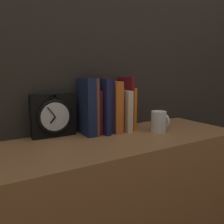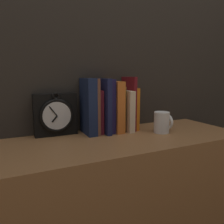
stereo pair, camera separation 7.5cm
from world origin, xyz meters
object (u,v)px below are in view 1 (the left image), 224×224
(book_slot3_navy, at_px, (101,106))
(book_slot8_maroon, at_px, (125,103))
(book_slot4_navy, at_px, (106,106))
(book_slot5_orange, at_px, (112,106))
(book_slot0_navy, at_px, (86,107))
(mug, at_px, (159,121))
(book_slot2_maroon, at_px, (95,112))
(clock, at_px, (53,116))
(book_slot9_orange, at_px, (128,108))
(book_slot7_cream, at_px, (122,110))
(book_slot6_brown, at_px, (116,108))
(book_slot1_brown, at_px, (92,106))

(book_slot3_navy, distance_m, book_slot8_maroon, 0.14)
(book_slot3_navy, bearing_deg, book_slot4_navy, 19.46)
(book_slot3_navy, relative_size, book_slot5_orange, 1.05)
(book_slot0_navy, bearing_deg, mug, -21.66)
(book_slot5_orange, bearing_deg, book_slot2_maroon, 172.97)
(clock, height_order, book_slot3_navy, book_slot3_navy)
(book_slot2_maroon, relative_size, book_slot8_maroon, 0.77)
(book_slot2_maroon, height_order, book_slot9_orange, book_slot9_orange)
(book_slot0_navy, xyz_separation_m, book_slot5_orange, (0.13, -0.00, -0.01))
(book_slot7_cream, height_order, book_slot8_maroon, book_slot8_maroon)
(book_slot5_orange, xyz_separation_m, book_slot6_brown, (0.03, 0.01, -0.01))
(book_slot2_maroon, xyz_separation_m, book_slot4_navy, (0.05, -0.00, 0.02))
(book_slot0_navy, bearing_deg, book_slot5_orange, -1.32)
(book_slot0_navy, xyz_separation_m, book_slot4_navy, (0.10, 0.00, -0.00))
(book_slot1_brown, bearing_deg, book_slot8_maroon, 0.17)
(book_slot9_orange, height_order, mug, book_slot9_orange)
(book_slot1_brown, height_order, book_slot2_maroon, book_slot1_brown)
(book_slot3_navy, xyz_separation_m, book_slot7_cream, (0.11, -0.00, -0.03))
(clock, height_order, book_slot9_orange, book_slot9_orange)
(book_slot7_cream, relative_size, book_slot9_orange, 0.95)
(book_slot2_maroon, xyz_separation_m, book_slot7_cream, (0.14, -0.02, -0.00))
(clock, xyz_separation_m, book_slot1_brown, (0.16, -0.04, 0.03))
(book_slot6_brown, bearing_deg, book_slot8_maroon, -6.58)
(book_slot5_orange, bearing_deg, book_slot9_orange, 4.96)
(book_slot6_brown, bearing_deg, clock, 174.33)
(mug, bearing_deg, book_slot5_orange, 146.47)
(clock, bearing_deg, book_slot6_brown, -5.67)
(book_slot1_brown, xyz_separation_m, book_slot9_orange, (0.20, 0.00, -0.02))
(book_slot9_orange, bearing_deg, book_slot7_cream, -163.17)
(book_slot1_brown, xyz_separation_m, book_slot7_cream, (0.15, -0.01, -0.03))
(book_slot0_navy, distance_m, book_slot8_maroon, 0.21)
(book_slot2_maroon, bearing_deg, book_slot1_brown, -159.73)
(book_slot0_navy, distance_m, book_slot7_cream, 0.18)
(book_slot7_cream, bearing_deg, book_slot6_brown, 148.52)
(book_slot1_brown, bearing_deg, book_slot6_brown, 2.74)
(book_slot6_brown, xyz_separation_m, book_slot7_cream, (0.02, -0.01, -0.01))
(clock, xyz_separation_m, book_slot4_navy, (0.23, -0.03, 0.03))
(clock, xyz_separation_m, book_slot3_navy, (0.21, -0.04, 0.03))
(clock, relative_size, book_slot4_navy, 0.78)
(book_slot0_navy, xyz_separation_m, book_slot7_cream, (0.18, -0.01, -0.03))
(book_slot1_brown, xyz_separation_m, book_slot4_navy, (0.07, 0.00, -0.00))
(book_slot1_brown, xyz_separation_m, book_slot2_maroon, (0.02, 0.01, -0.03))
(book_slot6_brown, height_order, book_slot8_maroon, book_slot8_maroon)
(book_slot2_maroon, bearing_deg, book_slot6_brown, -0.27)
(book_slot3_navy, relative_size, mug, 2.56)
(book_slot4_navy, height_order, mug, book_slot4_navy)
(clock, xyz_separation_m, mug, (0.45, -0.16, -0.04))
(clock, height_order, book_slot2_maroon, book_slot2_maroon)
(book_slot1_brown, relative_size, book_slot7_cream, 1.29)
(book_slot2_maroon, relative_size, book_slot7_cream, 1.02)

